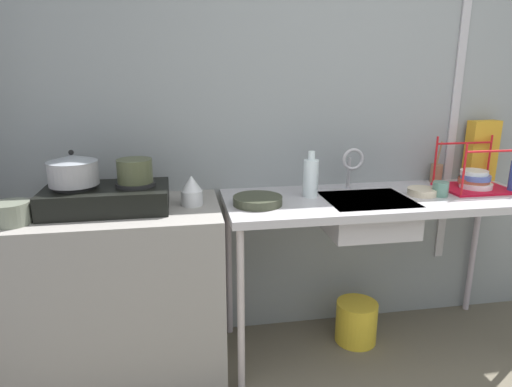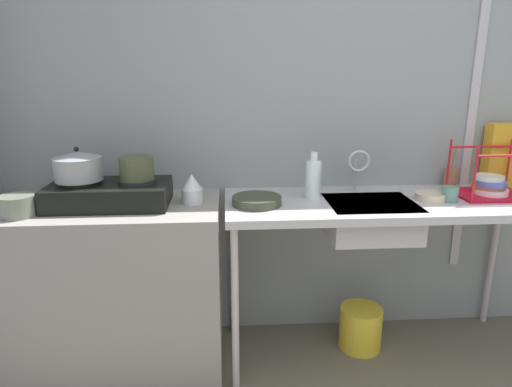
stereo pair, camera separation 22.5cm
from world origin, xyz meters
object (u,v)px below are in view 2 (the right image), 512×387
(frying_pan, at_px, (257,201))
(dish_rack, at_px, (490,186))
(stove, at_px, (110,194))
(pot_on_right_burner, at_px, (137,168))
(cereal_box, at_px, (501,155))
(utensil_jar, at_px, (451,177))
(pot_beside_stove, at_px, (18,206))
(faucet, at_px, (358,164))
(sink_basin, at_px, (370,219))
(percolator, at_px, (192,189))
(cup_by_rack, at_px, (450,194))
(small_bowl_on_drainboard, at_px, (430,196))
(pot_on_left_burner, at_px, (78,166))
(bucket_on_floor, at_px, (360,328))
(bottle_by_sink, at_px, (313,179))

(frying_pan, height_order, dish_rack, dish_rack)
(stove, xyz_separation_m, pot_on_right_burner, (0.14, 0.00, 0.13))
(frying_pan, xyz_separation_m, cereal_box, (1.40, 0.27, 0.16))
(cereal_box, height_order, utensil_jar, cereal_box)
(pot_beside_stove, relative_size, faucet, 0.67)
(sink_basin, xyz_separation_m, frying_pan, (-0.58, 0.00, 0.11))
(percolator, relative_size, cup_by_rack, 1.82)
(faucet, bearing_deg, dish_rack, -7.94)
(dish_rack, relative_size, small_bowl_on_drainboard, 2.36)
(faucet, bearing_deg, cup_by_rack, -23.61)
(stove, height_order, pot_on_right_burner, pot_on_right_burner)
(sink_basin, bearing_deg, faucet, 98.01)
(percolator, distance_m, frying_pan, 0.33)
(faucet, xyz_separation_m, frying_pan, (-0.55, -0.18, -0.14))
(stove, distance_m, pot_on_left_burner, 0.20)
(small_bowl_on_drainboard, bearing_deg, utensil_jar, 47.77)
(frying_pan, relative_size, cup_by_rack, 2.98)
(stove, xyz_separation_m, cup_by_rack, (1.70, -0.05, -0.02))
(percolator, bearing_deg, pot_on_left_burner, -179.41)
(utensil_jar, bearing_deg, pot_beside_stove, -170.19)
(percolator, relative_size, dish_rack, 0.41)
(percolator, height_order, sink_basin, percolator)
(stove, relative_size, cup_by_rack, 6.98)
(pot_beside_stove, height_order, dish_rack, dish_rack)
(cereal_box, height_order, bucket_on_floor, cereal_box)
(percolator, height_order, frying_pan, percolator)
(stove, bearing_deg, bottle_by_sink, 3.32)
(frying_pan, bearing_deg, pot_on_right_burner, 176.10)
(stove, distance_m, sink_basin, 1.31)
(sink_basin, relative_size, bottle_by_sink, 1.82)
(stove, bearing_deg, cereal_box, 6.29)
(pot_on_left_burner, distance_m, dish_rack, 2.10)
(faucet, bearing_deg, pot_on_right_burner, -173.13)
(cup_by_rack, relative_size, small_bowl_on_drainboard, 0.54)
(dish_rack, xyz_separation_m, cereal_box, (0.16, 0.19, 0.13))
(percolator, xyz_separation_m, cereal_box, (1.72, 0.23, 0.11))
(utensil_jar, relative_size, bucket_on_floor, 0.99)
(pot_on_right_burner, xyz_separation_m, bottle_by_sink, (0.88, 0.06, -0.08))
(pot_on_left_burner, relative_size, pot_on_right_burner, 1.39)
(pot_on_right_burner, relative_size, cereal_box, 0.46)
(pot_beside_stove, bearing_deg, pot_on_right_burner, 15.84)
(faucet, bearing_deg, stove, -173.87)
(pot_on_right_burner, bearing_deg, utensil_jar, 7.93)
(frying_pan, relative_size, cereal_box, 0.68)
(sink_basin, height_order, bottle_by_sink, bottle_by_sink)
(bucket_on_floor, bearing_deg, dish_rack, 0.54)
(faucet, xyz_separation_m, dish_rack, (0.69, -0.10, -0.11))
(stove, height_order, dish_rack, dish_rack)
(stove, xyz_separation_m, utensil_jar, (1.84, 0.24, -0.00))
(pot_on_left_burner, relative_size, utensil_jar, 0.95)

